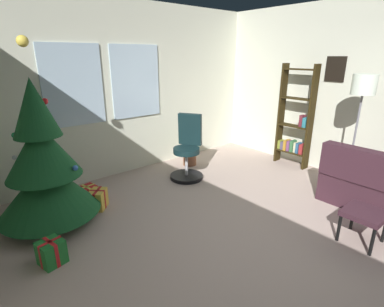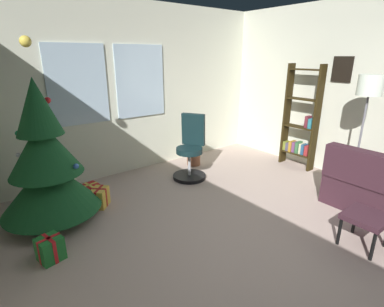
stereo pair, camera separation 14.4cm
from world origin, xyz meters
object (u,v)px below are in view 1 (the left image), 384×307
Objects in this scene: office_chair at (188,153)px; floor_lamp at (362,95)px; footstool at (364,216)px; gift_box_green at (52,252)px; gift_box_gold at (98,199)px; bookshelf at (295,124)px; potted_plant at (190,154)px; gift_box_red at (87,193)px; holiday_tree at (44,168)px.

office_chair is 0.62× the size of floor_lamp.
footstool is 3.34m from gift_box_green.
gift_box_gold is 0.29× the size of office_chair.
office_chair is at bearing 96.60° from footstool.
bookshelf is 2.04m from potted_plant.
gift_box_green is 2.61m from office_chair.
potted_plant reaches higher than footstool.
floor_lamp reaches higher than gift_box_red.
gift_box_red is 1.11× the size of gift_box_green.
footstool is 0.24× the size of floor_lamp.
holiday_tree reaches higher than gift_box_gold.
floor_lamp is at bearing -16.54° from gift_box_green.
floor_lamp is (3.98, -1.18, 1.34)m from gift_box_green.
office_chair reaches higher than footstool.
bookshelf is (4.37, 0.02, 0.68)m from gift_box_green.
holiday_tree is 0.95m from gift_box_red.
office_chair is at bearing 157.11° from bookshelf.
holiday_tree reaches higher than bookshelf.
gift_box_green is (-2.77, 1.86, -0.20)m from footstool.
bookshelf is 1.43m from floor_lamp.
office_chair is 0.64m from potted_plant.
office_chair is at bearing 127.15° from floor_lamp.
gift_box_gold is at bearing -178.43° from office_chair.
gift_box_gold is 3.95m from floor_lamp.
gift_box_red is at bearing 32.62° from holiday_tree.
holiday_tree is at bearing 152.27° from floor_lamp.
gift_box_red is 2.06m from potted_plant.
bookshelf is at bearing 72.00° from floor_lamp.
gift_box_red is 4.17m from floor_lamp.
gift_box_red is 3.80m from bookshelf.
gift_box_green is at bearing -125.07° from gift_box_red.
holiday_tree is at bearing 133.74° from footstool.
gift_box_green is 3.14m from potted_plant.
holiday_tree is at bearing -169.70° from potted_plant.
holiday_tree is 1.18× the size of bookshelf.
footstool reaches higher than gift_box_gold.
holiday_tree is 1.25× the size of floor_lamp.
gift_box_green is at bearing -161.40° from office_chair.
bookshelf is 3.27× the size of potted_plant.
potted_plant is at bearing 114.40° from floor_lamp.
holiday_tree reaches higher than footstool.
gift_box_gold is at bearing -166.68° from potted_plant.
holiday_tree is at bearing -178.97° from office_chair.
gift_box_gold is (0.01, -0.38, 0.04)m from gift_box_red.
potted_plant is (0.41, 0.44, -0.21)m from office_chair.
bookshelf is at bearing -22.89° from office_chair.
bookshelf is at bearing 0.25° from gift_box_green.
gift_box_green is (-0.23, -0.79, -0.62)m from holiday_tree.
gift_box_red is 0.93× the size of gift_box_gold.
bookshelf is at bearing -12.15° from gift_box_gold.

